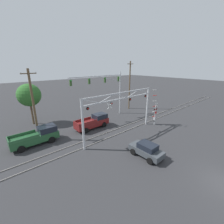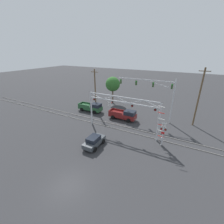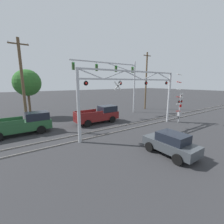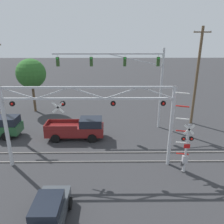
% 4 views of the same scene
% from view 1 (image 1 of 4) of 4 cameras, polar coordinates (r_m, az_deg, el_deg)
% --- Properties ---
extents(rail_track_near, '(80.00, 0.08, 0.10)m').
position_cam_1_polar(rail_track_near, '(22.47, 2.77, -8.17)').
color(rail_track_near, gray).
rests_on(rail_track_near, ground_plane).
extents(rail_track_far, '(80.00, 0.08, 0.10)m').
position_cam_1_polar(rail_track_far, '(23.43, 0.32, -7.03)').
color(rail_track_far, gray).
rests_on(rail_track_far, ground_plane).
extents(crossing_gantry, '(12.53, 0.30, 6.27)m').
position_cam_1_polar(crossing_gantry, '(20.80, 3.45, 1.83)').
color(crossing_gantry, '#B7BABF').
rests_on(crossing_gantry, ground_plane).
extents(crossing_signal_mast, '(1.59, 0.35, 6.13)m').
position_cam_1_polar(crossing_signal_mast, '(26.03, 16.04, -0.45)').
color(crossing_signal_mast, '#B7BABF').
rests_on(crossing_signal_mast, ground_plane).
extents(traffic_signal_span, '(11.19, 0.39, 8.49)m').
position_cam_1_polar(traffic_signal_span, '(28.49, -1.10, 9.86)').
color(traffic_signal_span, '#B7BABF').
rests_on(traffic_signal_span, ground_plane).
extents(pickup_truck_lead, '(5.58, 2.12, 2.09)m').
position_cam_1_polar(pickup_truck_lead, '(24.32, -7.07, -3.68)').
color(pickup_truck_lead, maroon).
rests_on(pickup_truck_lead, ground_plane).
extents(pickup_truck_following, '(5.70, 2.12, 2.09)m').
position_cam_1_polar(pickup_truck_following, '(21.70, -26.59, -8.27)').
color(pickup_truck_following, '#23512D').
rests_on(pickup_truck_following, ground_plane).
extents(sedan_waiting, '(1.94, 3.82, 1.62)m').
position_cam_1_polar(sedan_waiting, '(17.51, 13.00, -13.82)').
color(sedan_waiting, '#3D4247').
rests_on(sedan_waiting, ground_plane).
extents(utility_pole_left, '(1.80, 0.28, 9.40)m').
position_cam_1_polar(utility_pole_left, '(21.72, -27.70, 2.33)').
color(utility_pole_left, brown).
rests_on(utility_pole_left, ground_plane).
extents(utility_pole_right, '(1.80, 0.28, 10.54)m').
position_cam_1_polar(utility_pole_right, '(34.13, 6.71, 10.13)').
color(utility_pole_right, brown).
rests_on(utility_pole_right, ground_plane).
extents(background_tree_beyond_span, '(3.72, 3.72, 6.92)m').
position_cam_1_polar(background_tree_beyond_span, '(28.15, -29.05, 5.63)').
color(background_tree_beyond_span, brown).
rests_on(background_tree_beyond_span, ground_plane).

